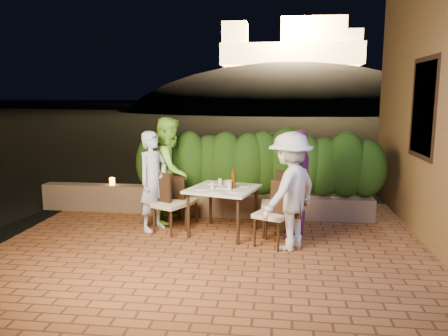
% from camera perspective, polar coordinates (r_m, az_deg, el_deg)
% --- Properties ---
extents(ground, '(400.00, 400.00, 0.00)m').
position_cam_1_polar(ground, '(6.00, 0.86, -12.17)').
color(ground, black).
rests_on(ground, ground).
extents(terrace_floor, '(7.00, 6.00, 0.15)m').
position_cam_1_polar(terrace_floor, '(6.49, 1.36, -11.00)').
color(terrace_floor, brown).
rests_on(terrace_floor, ground).
extents(window_pane, '(0.08, 1.00, 1.40)m').
position_cam_1_polar(window_pane, '(7.38, 24.81, 7.10)').
color(window_pane, black).
rests_on(window_pane, building_wall).
extents(window_frame, '(0.06, 1.15, 1.55)m').
position_cam_1_polar(window_frame, '(7.38, 24.74, 7.11)').
color(window_frame, black).
rests_on(window_frame, building_wall).
extents(planter, '(4.20, 0.55, 0.40)m').
position_cam_1_polar(planter, '(8.11, 4.10, -4.80)').
color(planter, brown).
rests_on(planter, ground).
extents(hedge, '(4.00, 0.70, 1.10)m').
position_cam_1_polar(hedge, '(7.96, 4.16, 0.44)').
color(hedge, '#1E3F11').
rests_on(hedge, planter).
extents(parapet, '(2.20, 0.30, 0.50)m').
position_cam_1_polar(parapet, '(8.78, -15.89, -3.70)').
color(parapet, brown).
rests_on(parapet, ground).
extents(hill, '(52.00, 40.00, 22.00)m').
position_cam_1_polar(hill, '(65.85, 8.46, 3.93)').
color(hill, black).
rests_on(hill, ground).
extents(fortress, '(26.00, 8.00, 8.00)m').
position_cam_1_polar(fortress, '(66.09, 8.78, 16.54)').
color(fortress, '#FFCC7A').
rests_on(fortress, hill).
extents(dining_table, '(1.23, 1.23, 0.75)m').
position_cam_1_polar(dining_table, '(7.00, -0.10, -5.59)').
color(dining_table, white).
rests_on(dining_table, ground).
extents(plate_nw, '(0.20, 0.20, 0.01)m').
position_cam_1_polar(plate_nw, '(6.81, -3.06, -2.75)').
color(plate_nw, white).
rests_on(plate_nw, dining_table).
extents(plate_sw, '(0.21, 0.21, 0.01)m').
position_cam_1_polar(plate_sw, '(7.23, -1.59, -2.01)').
color(plate_sw, white).
rests_on(plate_sw, dining_table).
extents(plate_ne, '(0.23, 0.23, 0.01)m').
position_cam_1_polar(plate_ne, '(6.63, 1.52, -3.06)').
color(plate_ne, white).
rests_on(plate_ne, dining_table).
extents(plate_se, '(0.20, 0.20, 0.01)m').
position_cam_1_polar(plate_se, '(7.04, 2.69, -2.33)').
color(plate_se, white).
rests_on(plate_se, dining_table).
extents(plate_centre, '(0.23, 0.23, 0.01)m').
position_cam_1_polar(plate_centre, '(6.92, -0.16, -2.53)').
color(plate_centre, white).
rests_on(plate_centre, dining_table).
extents(plate_front, '(0.21, 0.21, 0.01)m').
position_cam_1_polar(plate_front, '(6.60, -1.11, -3.12)').
color(plate_front, white).
rests_on(plate_front, dining_table).
extents(glass_nw, '(0.06, 0.06, 0.11)m').
position_cam_1_polar(glass_nw, '(6.83, -1.54, -2.28)').
color(glass_nw, silver).
rests_on(glass_nw, dining_table).
extents(glass_sw, '(0.06, 0.06, 0.11)m').
position_cam_1_polar(glass_sw, '(7.11, -0.53, -1.81)').
color(glass_sw, silver).
rests_on(glass_sw, dining_table).
extents(glass_ne, '(0.07, 0.07, 0.12)m').
position_cam_1_polar(glass_ne, '(6.79, 0.72, -2.30)').
color(glass_ne, silver).
rests_on(glass_ne, dining_table).
extents(glass_se, '(0.06, 0.06, 0.11)m').
position_cam_1_polar(glass_se, '(6.99, 1.09, -2.00)').
color(glass_se, silver).
rests_on(glass_se, dining_table).
extents(beer_bottle, '(0.07, 0.07, 0.34)m').
position_cam_1_polar(beer_bottle, '(6.83, 1.25, -1.29)').
color(beer_bottle, '#4E2B0D').
rests_on(beer_bottle, dining_table).
extents(bowl, '(0.27, 0.27, 0.05)m').
position_cam_1_polar(bowl, '(7.22, 0.59, -1.89)').
color(bowl, white).
rests_on(bowl, dining_table).
extents(chair_left_front, '(0.60, 0.60, 0.96)m').
position_cam_1_polar(chair_left_front, '(7.08, -7.10, -4.60)').
color(chair_left_front, black).
rests_on(chair_left_front, ground).
extents(chair_left_back, '(0.46, 0.46, 0.84)m').
position_cam_1_polar(chair_left_back, '(7.56, -5.25, -4.15)').
color(chair_left_back, black).
rests_on(chair_left_back, ground).
extents(chair_right_front, '(0.61, 0.61, 0.99)m').
position_cam_1_polar(chair_right_front, '(6.44, 6.32, -5.86)').
color(chair_right_front, black).
rests_on(chair_right_front, ground).
extents(chair_right_back, '(0.49, 0.49, 1.04)m').
position_cam_1_polar(chair_right_back, '(6.92, 6.93, -4.59)').
color(chair_right_back, black).
rests_on(chair_right_back, ground).
extents(diner_blue, '(0.61, 0.71, 1.63)m').
position_cam_1_polar(diner_blue, '(7.19, -9.23, -1.70)').
color(diner_blue, '#B1C2E4').
rests_on(diner_blue, ground).
extents(diner_green, '(0.74, 0.93, 1.83)m').
position_cam_1_polar(diner_green, '(7.64, -7.07, -0.24)').
color(diner_green, '#8FDD45').
rests_on(diner_green, ground).
extents(diner_white, '(1.14, 1.26, 1.69)m').
position_cam_1_polar(diner_white, '(6.28, 8.63, -3.02)').
color(diner_white, silver).
rests_on(diner_white, ground).
extents(diner_purple, '(0.51, 1.02, 1.68)m').
position_cam_1_polar(diner_purple, '(6.80, 9.68, -2.16)').
color(diner_purple, '#7D296F').
rests_on(diner_purple, ground).
extents(parapet_lamp, '(0.10, 0.10, 0.14)m').
position_cam_1_polar(parapet_lamp, '(8.61, -14.40, -1.71)').
color(parapet_lamp, orange).
rests_on(parapet_lamp, parapet).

